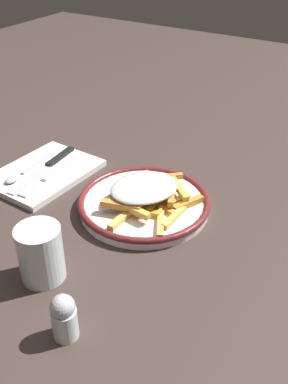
{
  "coord_description": "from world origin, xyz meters",
  "views": [
    {
      "loc": [
        -0.37,
        0.6,
        0.5
      ],
      "look_at": [
        0.0,
        0.0,
        0.04
      ],
      "focal_mm": 41.99,
      "sensor_mm": 36.0,
      "label": 1
    }
  ],
  "objects_px": {
    "fries_heap": "(146,192)",
    "knife": "(49,165)",
    "fork": "(50,176)",
    "water_glass": "(41,253)",
    "napkin": "(44,173)",
    "salt_shaker": "(64,317)",
    "plate": "(144,203)",
    "spoon": "(23,173)"
  },
  "relations": [
    {
      "from": "spoon",
      "to": "napkin",
      "type": "bearing_deg",
      "value": -126.67
    },
    {
      "from": "fries_heap",
      "to": "napkin",
      "type": "bearing_deg",
      "value": 1.47
    },
    {
      "from": "fork",
      "to": "water_glass",
      "type": "relative_size",
      "value": 1.92
    },
    {
      "from": "spoon",
      "to": "knife",
      "type": "bearing_deg",
      "value": -114.33
    },
    {
      "from": "plate",
      "to": "spoon",
      "type": "height_order",
      "value": "plate"
    },
    {
      "from": "water_glass",
      "to": "spoon",
      "type": "bearing_deg",
      "value": -39.79
    },
    {
      "from": "fries_heap",
      "to": "spoon",
      "type": "distance_m",
      "value": 0.28
    },
    {
      "from": "plate",
      "to": "salt_shaker",
      "type": "relative_size",
      "value": 3.52
    },
    {
      "from": "knife",
      "to": "plate",
      "type": "bearing_deg",
      "value": 177.4
    },
    {
      "from": "fork",
      "to": "salt_shaker",
      "type": "height_order",
      "value": "salt_shaker"
    },
    {
      "from": "fork",
      "to": "water_glass",
      "type": "xyz_separation_m",
      "value": [
        -0.18,
        0.22,
        0.03
      ]
    },
    {
      "from": "spoon",
      "to": "plate",
      "type": "bearing_deg",
      "value": -171.12
    },
    {
      "from": "fork",
      "to": "water_glass",
      "type": "distance_m",
      "value": 0.28
    },
    {
      "from": "fork",
      "to": "salt_shaker",
      "type": "distance_m",
      "value": 0.4
    },
    {
      "from": "fries_heap",
      "to": "salt_shaker",
      "type": "height_order",
      "value": "salt_shaker"
    },
    {
      "from": "napkin",
      "to": "fries_heap",
      "type": "bearing_deg",
      "value": -178.53
    },
    {
      "from": "spoon",
      "to": "salt_shaker",
      "type": "xyz_separation_m",
      "value": [
        -0.34,
        0.27,
        0.02
      ]
    },
    {
      "from": "water_glass",
      "to": "fries_heap",
      "type": "bearing_deg",
      "value": -100.4
    },
    {
      "from": "plate",
      "to": "napkin",
      "type": "xyz_separation_m",
      "value": [
        0.25,
        0.01,
        -0.01
      ]
    },
    {
      "from": "fries_heap",
      "to": "fork",
      "type": "xyz_separation_m",
      "value": [
        0.22,
        0.02,
        -0.02
      ]
    },
    {
      "from": "napkin",
      "to": "spoon",
      "type": "relative_size",
      "value": 1.44
    },
    {
      "from": "plate",
      "to": "fork",
      "type": "xyz_separation_m",
      "value": [
        0.22,
        0.02,
        0.0
      ]
    },
    {
      "from": "knife",
      "to": "salt_shaker",
      "type": "xyz_separation_m",
      "value": [
        -0.31,
        0.32,
        0.02
      ]
    },
    {
      "from": "napkin",
      "to": "salt_shaker",
      "type": "height_order",
      "value": "salt_shaker"
    },
    {
      "from": "plate",
      "to": "water_glass",
      "type": "distance_m",
      "value": 0.24
    },
    {
      "from": "knife",
      "to": "salt_shaker",
      "type": "distance_m",
      "value": 0.45
    },
    {
      "from": "fries_heap",
      "to": "knife",
      "type": "bearing_deg",
      "value": -2.8
    },
    {
      "from": "fries_heap",
      "to": "knife",
      "type": "relative_size",
      "value": 0.99
    },
    {
      "from": "salt_shaker",
      "to": "spoon",
      "type": "bearing_deg",
      "value": -38.14
    },
    {
      "from": "fork",
      "to": "knife",
      "type": "height_order",
      "value": "knife"
    },
    {
      "from": "plate",
      "to": "knife",
      "type": "distance_m",
      "value": 0.25
    },
    {
      "from": "napkin",
      "to": "fork",
      "type": "height_order",
      "value": "fork"
    },
    {
      "from": "fork",
      "to": "spoon",
      "type": "bearing_deg",
      "value": 22.55
    },
    {
      "from": "napkin",
      "to": "water_glass",
      "type": "relative_size",
      "value": 2.4
    },
    {
      "from": "spoon",
      "to": "water_glass",
      "type": "distance_m",
      "value": 0.31
    },
    {
      "from": "plate",
      "to": "fries_heap",
      "type": "distance_m",
      "value": 0.03
    },
    {
      "from": "fries_heap",
      "to": "water_glass",
      "type": "distance_m",
      "value": 0.24
    },
    {
      "from": "fries_heap",
      "to": "napkin",
      "type": "distance_m",
      "value": 0.25
    },
    {
      "from": "salt_shaker",
      "to": "napkin",
      "type": "bearing_deg",
      "value": -43.9
    },
    {
      "from": "fries_heap",
      "to": "knife",
      "type": "distance_m",
      "value": 0.25
    },
    {
      "from": "napkin",
      "to": "salt_shaker",
      "type": "xyz_separation_m",
      "value": [
        -0.31,
        0.3,
        0.03
      ]
    },
    {
      "from": "plate",
      "to": "fork",
      "type": "height_order",
      "value": "plate"
    }
  ]
}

